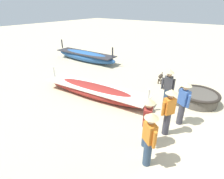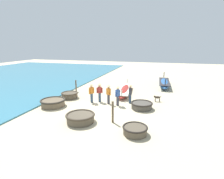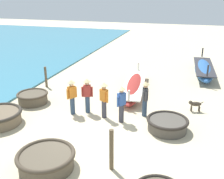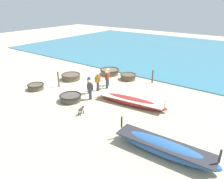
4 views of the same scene
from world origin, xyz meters
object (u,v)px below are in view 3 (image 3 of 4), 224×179
Objects in this scene: coracle_beside_post at (46,160)px; fisherman_with_hat at (145,97)px; long_boat_green_hull at (204,69)px; fisherman_standing_left at (72,95)px; mooring_post_shoreline at (46,77)px; coracle_far_right at (33,97)px; long_boat_blue_hull at (134,86)px; coracle_center at (167,124)px; mooring_post_mid_beach at (111,150)px; fisherman_standing_right at (121,102)px; dog at (195,104)px; fisherman_by_coracle at (104,98)px; fisherman_hauling at (87,93)px.

coracle_beside_post is 5.30m from fisherman_with_hat.
fisherman_standing_left is at bearing -126.32° from long_boat_green_hull.
mooring_post_shoreline is at bearing 119.82° from coracle_beside_post.
long_boat_blue_hull is (4.62, 3.18, -0.01)m from coracle_far_right.
coracle_beside_post is at bearing -53.34° from coracle_far_right.
coracle_center is at bearing 46.15° from coracle_beside_post.
long_boat_green_hull is 12.01m from mooring_post_mid_beach.
mooring_post_shoreline is (-3.96, 6.91, 0.31)m from coracle_beside_post.
fisherman_standing_right is (4.88, -0.74, 0.66)m from coracle_far_right.
long_boat_green_hull is at bearing 79.08° from coracle_center.
fisherman_with_hat is at bearing 85.29° from mooring_post_mid_beach.
coracle_far_right is at bearing 166.60° from fisherman_standing_left.
fisherman_standing_right reaches higher than long_boat_blue_hull.
fisherman_with_hat is 2.56m from dog.
fisherman_by_coracle is at bearing 80.98° from coracle_beside_post.
coracle_far_right is 5.67m from coracle_beside_post.
dog is at bearing 33.37° from fisherman_standing_right.
coracle_far_right is 11.43m from long_boat_green_hull.
mooring_post_mid_beach is at bearing -68.17° from fisherman_by_coracle.
fisherman_with_hat is (1.13, -3.03, 0.66)m from long_boat_blue_hull.
mooring_post_shoreline is (-8.53, 1.07, 0.25)m from dog.
dog is 8.61m from mooring_post_shoreline.
fisherman_standing_left is at bearing 175.93° from coracle_center.
long_boat_blue_hull is at bearing 110.45° from fisherman_with_hat.
fisherman_hauling is (3.11, -0.24, 0.66)m from coracle_far_right.
dog is 0.55× the size of mooring_post_shoreline.
fisherman_by_coracle reaches higher than dog.
coracle_beside_post is 4.12m from fisherman_by_coracle.
fisherman_standing_right is at bearing -86.17° from long_boat_blue_hull.
mooring_post_mid_beach is (-2.55, -5.28, 0.35)m from dog.
mooring_post_mid_beach reaches higher than coracle_far_right.
fisherman_by_coracle reaches higher than mooring_post_shoreline.
fisherman_hauling reaches higher than mooring_post_mid_beach.
fisherman_by_coracle is at bearing -118.97° from long_boat_green_hull.
dog is at bearing 64.21° from mooring_post_mid_beach.
fisherman_hauling reaches higher than long_boat_green_hull.
coracle_center is 5.05m from coracle_beside_post.
fisherman_with_hat is at bearing -110.42° from long_boat_green_hull.
coracle_beside_post reaches higher than dog.
fisherman_with_hat reaches higher than long_boat_green_hull.
coracle_beside_post is 1.14× the size of fisherman_with_hat.
fisherman_by_coracle is at bearing -99.12° from long_boat_blue_hull.
fisherman_with_hat is 1.00× the size of fisherman_hauling.
coracle_center is 8.15m from mooring_post_shoreline.
fisherman_standing_left is at bearing -160.95° from dog.
mooring_post_mid_beach is (0.79, -7.17, 0.42)m from long_boat_blue_hull.
long_boat_blue_hull is 4.63× the size of mooring_post_shoreline.
long_boat_blue_hull is at bearing -131.45° from long_boat_green_hull.
fisherman_standing_right reaches higher than mooring_post_mid_beach.
long_boat_blue_hull is at bearing 80.94° from coracle_beside_post.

